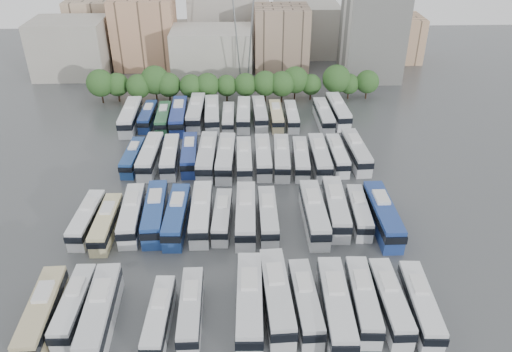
{
  "coord_description": "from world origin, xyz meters",
  "views": [
    {
      "loc": [
        1.19,
        -65.38,
        43.59
      ],
      "look_at": [
        3.36,
        3.1,
        3.0
      ],
      "focal_mm": 35.0,
      "sensor_mm": 36.0,
      "label": 1
    }
  ],
  "objects_px": {
    "electricity_pylon": "(243,10)",
    "bus_r1_s2": "(132,214)",
    "bus_r0_s1": "(75,305)",
    "bus_r1_s0": "(87,219)",
    "bus_r2_s9": "(282,157)",
    "bus_r0_s11": "(363,299)",
    "bus_r1_s6": "(222,216)",
    "bus_r2_s13": "(356,151)",
    "bus_r3_s0": "(130,116)",
    "bus_r3_s12": "(324,115)",
    "bus_r0_s2": "(100,313)",
    "bus_r3_s5": "(212,114)",
    "bus_r1_s1": "(107,223)",
    "bus_r0_s0": "(42,313)",
    "bus_r2_s2": "(150,155)",
    "bus_r3_s8": "(260,113)",
    "bus_r1_s7": "(246,214)",
    "bus_r2_s11": "(320,157)",
    "bus_r0_s4": "(159,317)",
    "bus_r3_s4": "(196,112)",
    "bus_r2_s4": "(190,154)",
    "bus_r2_s5": "(207,156)",
    "bus_r0_s13": "(420,304)",
    "bus_r1_s11": "(336,207)",
    "bus_r2_s10": "(301,158)",
    "bus_r0_s8": "(277,296)",
    "bus_r1_s10": "(314,213)",
    "apartment_tower": "(373,25)",
    "bus_r3_s3": "(179,116)",
    "bus_r3_s2": "(163,118)",
    "bus_r3_s9": "(276,116)",
    "bus_r0_s9": "(305,302)",
    "bus_r0_s12": "(390,301)",
    "bus_r2_s6": "(226,157)",
    "bus_r3_s13": "(338,111)",
    "bus_r1_s12": "(359,211)",
    "bus_r1_s13": "(383,215)",
    "bus_r1_s4": "(177,215)",
    "bus_r0_s10": "(336,306)",
    "bus_r0_s7": "(250,302)",
    "bus_r2_s7": "(244,159)",
    "bus_r0_s5": "(191,309)",
    "bus_r3_s1": "(148,116)",
    "bus_r1_s5": "(201,212)",
    "bus_r2_s1": "(133,157)"
  },
  "relations": [
    {
      "from": "bus_r0_s2",
      "to": "bus_r3_s5",
      "type": "xyz_separation_m",
      "value": [
        10.1,
        55.05,
        0.02
      ]
    },
    {
      "from": "bus_r0_s4",
      "to": "bus_r3_s4",
      "type": "bearing_deg",
      "value": 91.78
    },
    {
      "from": "bus_r0_s13",
      "to": "bus_r1_s12",
      "type": "bearing_deg",
      "value": 102.06
    },
    {
      "from": "bus_r2_s11",
      "to": "bus_r2_s5",
      "type": "bearing_deg",
      "value": 178.56
    },
    {
      "from": "bus_r2_s2",
      "to": "bus_r3_s8",
      "type": "relative_size",
      "value": 1.05
    },
    {
      "from": "bus_r1_s7",
      "to": "bus_r1_s6",
      "type": "bearing_deg",
      "value": 179.26
    },
    {
      "from": "bus_r0_s11",
      "to": "bus_r2_s13",
      "type": "distance_m",
      "value": 36.9
    },
    {
      "from": "bus_r0_s12",
      "to": "bus_r1_s12",
      "type": "bearing_deg",
      "value": 88.85
    },
    {
      "from": "apartment_tower",
      "to": "bus_r3_s3",
      "type": "distance_m",
      "value": 54.95
    },
    {
      "from": "bus_r3_s8",
      "to": "bus_r2_s1",
      "type": "bearing_deg",
      "value": -143.46
    },
    {
      "from": "apartment_tower",
      "to": "bus_r3_s3",
      "type": "height_order",
      "value": "apartment_tower"
    },
    {
      "from": "bus_r2_s5",
      "to": "bus_r0_s0",
      "type": "bearing_deg",
      "value": -112.82
    },
    {
      "from": "bus_r1_s10",
      "to": "bus_r3_s12",
      "type": "relative_size",
      "value": 1.08
    },
    {
      "from": "bus_r2_s9",
      "to": "bus_r3_s2",
      "type": "height_order",
      "value": "bus_r2_s9"
    },
    {
      "from": "bus_r0_s10",
      "to": "bus_r2_s13",
      "type": "relative_size",
      "value": 1.04
    },
    {
      "from": "bus_r0_s2",
      "to": "bus_r0_s10",
      "type": "relative_size",
      "value": 0.98
    },
    {
      "from": "bus_r0_s0",
      "to": "bus_r2_s6",
      "type": "xyz_separation_m",
      "value": [
        19.79,
        35.91,
        0.09
      ]
    },
    {
      "from": "bus_r2_s6",
      "to": "bus_r3_s2",
      "type": "xyz_separation_m",
      "value": [
        -13.19,
        17.92,
        -0.27
      ]
    },
    {
      "from": "bus_r1_s0",
      "to": "bus_r1_s13",
      "type": "bearing_deg",
      "value": 1.81
    },
    {
      "from": "bus_r1_s10",
      "to": "bus_r0_s9",
      "type": "bearing_deg",
      "value": -101.49
    },
    {
      "from": "bus_r1_s12",
      "to": "bus_r3_s8",
      "type": "bearing_deg",
      "value": 112.6
    },
    {
      "from": "bus_r0_s1",
      "to": "bus_r3_s4",
      "type": "height_order",
      "value": "bus_r3_s4"
    },
    {
      "from": "bus_r0_s0",
      "to": "bus_r1_s11",
      "type": "height_order",
      "value": "bus_r1_s11"
    },
    {
      "from": "bus_r0_s12",
      "to": "bus_r2_s6",
      "type": "height_order",
      "value": "bus_r2_s6"
    },
    {
      "from": "bus_r0_s7",
      "to": "bus_r1_s4",
      "type": "distance_m",
      "value": 20.38
    },
    {
      "from": "bus_r2_s4",
      "to": "bus_r3_s4",
      "type": "height_order",
      "value": "bus_r3_s4"
    },
    {
      "from": "bus_r1_s7",
      "to": "bus_r3_s2",
      "type": "height_order",
      "value": "bus_r1_s7"
    },
    {
      "from": "bus_r3_s12",
      "to": "bus_r2_s7",
      "type": "bearing_deg",
      "value": -133.85
    },
    {
      "from": "bus_r2_s9",
      "to": "bus_r0_s11",
      "type": "bearing_deg",
      "value": -76.23
    },
    {
      "from": "bus_r0_s5",
      "to": "bus_r2_s2",
      "type": "bearing_deg",
      "value": 104.48
    },
    {
      "from": "bus_r1_s7",
      "to": "bus_r2_s11",
      "type": "xyz_separation_m",
      "value": [
        13.2,
        17.23,
        -0.07
      ]
    },
    {
      "from": "bus_r3_s0",
      "to": "bus_r3_s12",
      "type": "height_order",
      "value": "bus_r3_s0"
    },
    {
      "from": "apartment_tower",
      "to": "bus_r1_s4",
      "type": "distance_m",
      "value": 77.52
    },
    {
      "from": "bus_r0_s1",
      "to": "bus_r1_s0",
      "type": "distance_m",
      "value": 17.44
    },
    {
      "from": "bus_r3_s3",
      "to": "bus_r3_s13",
      "type": "xyz_separation_m",
      "value": [
        33.24,
        1.69,
        -0.06
      ]
    },
    {
      "from": "bus_r1_s11",
      "to": "bus_r1_s12",
      "type": "xyz_separation_m",
      "value": [
        3.33,
        -0.75,
        -0.29
      ]
    },
    {
      "from": "bus_r0_s11",
      "to": "bus_r3_s4",
      "type": "relative_size",
      "value": 0.88
    },
    {
      "from": "bus_r1_s0",
      "to": "bus_r3_s0",
      "type": "height_order",
      "value": "bus_r3_s0"
    },
    {
      "from": "bus_r0_s5",
      "to": "bus_r1_s10",
      "type": "xyz_separation_m",
      "value": [
        16.43,
        18.06,
        0.32
      ]
    },
    {
      "from": "bus_r3_s8",
      "to": "bus_r3_s9",
      "type": "xyz_separation_m",
      "value": [
        3.37,
        -1.1,
        -0.15
      ]
    },
    {
      "from": "bus_r1_s7",
      "to": "bus_r2_s10",
      "type": "bearing_deg",
      "value": 61.22
    },
    {
      "from": "bus_r0_s11",
      "to": "bus_r1_s10",
      "type": "bearing_deg",
      "value": 103.7
    },
    {
      "from": "bus_r0_s9",
      "to": "bus_r1_s5",
      "type": "relative_size",
      "value": 0.93
    },
    {
      "from": "electricity_pylon",
      "to": "bus_r1_s2",
      "type": "distance_m",
      "value": 60.27
    },
    {
      "from": "bus_r1_s13",
      "to": "bus_r0_s7",
      "type": "bearing_deg",
      "value": -139.96
    },
    {
      "from": "bus_r1_s6",
      "to": "bus_r2_s13",
      "type": "bearing_deg",
      "value": 41.46
    },
    {
      "from": "bus_r1_s1",
      "to": "bus_r0_s0",
      "type": "bearing_deg",
      "value": -99.88
    },
    {
      "from": "apartment_tower",
      "to": "bus_r3_s1",
      "type": "height_order",
      "value": "apartment_tower"
    },
    {
      "from": "bus_r0_s8",
      "to": "bus_r1_s10",
      "type": "height_order",
      "value": "bus_r0_s8"
    },
    {
      "from": "bus_r0_s13",
      "to": "bus_r1_s11",
      "type": "xyz_separation_m",
      "value": [
        -6.39,
        19.66,
        0.16
      ]
    }
  ]
}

